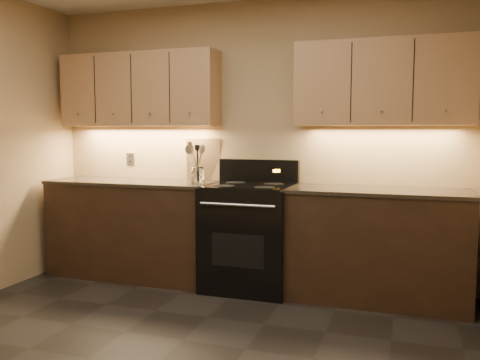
# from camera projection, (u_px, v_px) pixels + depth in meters

# --- Properties ---
(wall_back) EXTENTS (4.00, 0.04, 2.60)m
(wall_back) POSITION_uv_depth(u_px,v_px,m) (252.00, 142.00, 4.76)
(wall_back) COLOR tan
(wall_back) RESTS_ON ground
(counter_left) EXTENTS (1.62, 0.62, 0.93)m
(counter_left) POSITION_uv_depth(u_px,v_px,m) (134.00, 228.00, 4.91)
(counter_left) COLOR black
(counter_left) RESTS_ON ground
(counter_right) EXTENTS (1.46, 0.62, 0.93)m
(counter_right) POSITION_uv_depth(u_px,v_px,m) (377.00, 245.00, 4.19)
(counter_right) COLOR black
(counter_right) RESTS_ON ground
(stove) EXTENTS (0.76, 0.68, 1.14)m
(stove) POSITION_uv_depth(u_px,v_px,m) (250.00, 235.00, 4.52)
(stove) COLOR black
(stove) RESTS_ON ground
(upper_cab_left) EXTENTS (1.60, 0.30, 0.70)m
(upper_cab_left) POSITION_uv_depth(u_px,v_px,m) (139.00, 90.00, 4.92)
(upper_cab_left) COLOR tan
(upper_cab_left) RESTS_ON wall_back
(upper_cab_right) EXTENTS (1.44, 0.30, 0.70)m
(upper_cab_right) POSITION_uv_depth(u_px,v_px,m) (383.00, 83.00, 4.20)
(upper_cab_right) COLOR tan
(upper_cab_right) RESTS_ON wall_back
(outlet_plate) EXTENTS (0.08, 0.01, 0.12)m
(outlet_plate) POSITION_uv_depth(u_px,v_px,m) (130.00, 159.00, 5.19)
(outlet_plate) COLOR #B2B5BA
(outlet_plate) RESTS_ON wall_back
(utensil_crock) EXTENTS (0.15, 0.15, 0.15)m
(utensil_crock) POSITION_uv_depth(u_px,v_px,m) (198.00, 176.00, 4.63)
(utensil_crock) COLOR white
(utensil_crock) RESTS_ON counter_left
(cutting_board) EXTENTS (0.33, 0.16, 0.41)m
(cutting_board) POSITION_uv_depth(u_px,v_px,m) (203.00, 159.00, 4.90)
(cutting_board) COLOR tan
(cutting_board) RESTS_ON counter_left
(wooden_spoon) EXTENTS (0.15, 0.06, 0.34)m
(wooden_spoon) POSITION_uv_depth(u_px,v_px,m) (194.00, 163.00, 4.61)
(wooden_spoon) COLOR tan
(wooden_spoon) RESTS_ON utensil_crock
(black_turner) EXTENTS (0.12, 0.13, 0.35)m
(black_turner) POSITION_uv_depth(u_px,v_px,m) (198.00, 163.00, 4.59)
(black_turner) COLOR black
(black_turner) RESTS_ON utensil_crock
(steel_spatula) EXTENTS (0.19, 0.16, 0.40)m
(steel_spatula) POSITION_uv_depth(u_px,v_px,m) (201.00, 160.00, 4.62)
(steel_spatula) COLOR silver
(steel_spatula) RESTS_ON utensil_crock
(steel_skimmer) EXTENTS (0.22, 0.13, 0.35)m
(steel_skimmer) POSITION_uv_depth(u_px,v_px,m) (200.00, 163.00, 4.61)
(steel_skimmer) COLOR silver
(steel_skimmer) RESTS_ON utensil_crock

